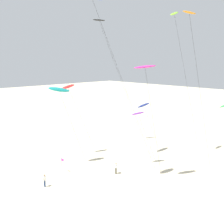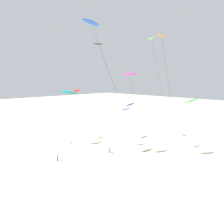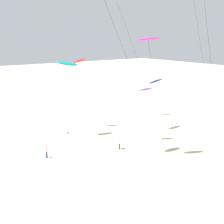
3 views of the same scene
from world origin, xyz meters
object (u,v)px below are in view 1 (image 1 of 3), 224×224
Objects in this scene: kite_navy at (144,105)px; kite_lime at (175,17)px; kite_red at (68,87)px; kite_black at (100,23)px; kite_teal at (59,90)px; kite_purple at (138,114)px; kite_magenta at (145,68)px; kite_flyer_middle at (116,168)px; kite_flyer_nearest at (45,180)px; kite_orange at (190,16)px; marker_flag at (62,162)px.

kite_lime is at bearing 26.79° from kite_navy.
kite_red is (-11.91, -12.08, -11.02)m from kite_lime.
kite_navy is at bearing 13.00° from kite_black.
kite_navy is 14.78m from kite_teal.
kite_red reaches higher than kite_navy.
kite_purple is 0.55× the size of kite_magenta.
kite_lime is at bearing 85.39° from kite_flyer_middle.
kite_black is at bearing 116.46° from kite_flyer_nearest.
kite_flyer_nearest is (7.57, -9.29, -10.81)m from kite_red.
kite_orange reaches higher than kite_navy.
kite_orange is 0.96× the size of kite_black.
kite_lime reaches higher than kite_flyer_nearest.
kite_teal is 7.47× the size of kite_flyer_middle.
kite_flyer_nearest is at bearing -127.06° from kite_magenta.
kite_lime reaches higher than kite_magenta.
kite_flyer_middle is at bearing 41.82° from marker_flag.
marker_flag is (-5.73, -10.03, -6.66)m from kite_purple.
kite_lime is (1.07, 7.03, 14.57)m from kite_purple.
kite_black reaches higher than kite_purple.
marker_flag is (-10.23, -5.97, -13.69)m from kite_magenta.
kite_orange is 19.11m from kite_black.
kite_navy reaches higher than kite_purple.
kite_magenta is at bearing 19.58° from kite_teal.
kite_black is (-3.74, 11.46, 10.78)m from kite_teal.
kite_lime is 13.57m from kite_black.
kite_magenta is 19.25m from kite_black.
kite_teal is at bearing -52.18° from kite_red.
marker_flag is at bearing -100.14° from kite_navy.
kite_magenta reaches higher than kite_navy.
kite_magenta is (3.43, -11.09, -7.54)m from kite_lime.
kite_magenta is 9.33× the size of kite_flyer_middle.
kite_purple is 16.21m from kite_lime.
kite_teal is at bearing -120.54° from kite_lime.
kite_black is at bearing 97.31° from kite_red.
kite_magenta is 19.24m from kite_flyer_nearest.
marker_flag is at bearing -31.71° from kite_teal.
kite_magenta reaches higher than kite_flyer_middle.
kite_orange is 1.43× the size of kite_magenta.
kite_lime is 1.06× the size of kite_orange.
kite_purple is at bearing 25.01° from kite_red.
kite_purple is 15.29m from kite_orange.
kite_black is at bearing -162.34° from kite_lime.
kite_lime is 14.20× the size of kite_flyer_nearest.
kite_flyer_middle is at bearing -94.61° from kite_lime.
kite_orange is at bearing 41.33° from marker_flag.
kite_teal is at bearing 148.29° from marker_flag.
kite_flyer_nearest is at bearing -109.51° from kite_flyer_middle.
kite_red is at bearing -127.89° from kite_navy.
kite_red is (-15.34, -0.99, -3.48)m from kite_magenta.
marker_flag is at bearing -64.67° from kite_black.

